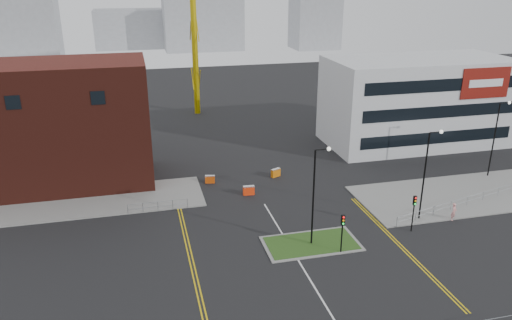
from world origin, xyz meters
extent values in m
plane|color=black|center=(0.00, 0.00, 0.00)|extent=(200.00, 200.00, 0.00)
cube|color=slate|center=(-20.00, 22.00, 0.06)|extent=(28.00, 8.00, 0.12)
cube|color=slate|center=(22.00, 14.00, 0.06)|extent=(24.00, 10.00, 0.12)
cube|color=slate|center=(2.00, 8.00, 0.04)|extent=(8.60, 4.60, 0.08)
cube|color=#254617|center=(2.00, 8.00, 0.06)|extent=(8.00, 4.00, 0.12)
cube|color=#4B1A12|center=(-20.00, 28.00, 7.00)|extent=(18.00, 10.00, 14.00)
cube|color=black|center=(-24.00, 22.98, 11.00)|extent=(1.40, 0.10, 1.40)
cube|color=black|center=(-16.00, 22.98, 11.00)|extent=(1.40, 0.10, 1.40)
cube|color=silver|center=(26.00, 32.00, 6.00)|extent=(25.00, 12.00, 12.00)
cube|color=black|center=(26.00, 25.98, 2.50)|extent=(22.00, 0.10, 1.60)
cube|color=black|center=(26.00, 25.98, 6.00)|extent=(22.00, 0.10, 1.60)
cube|color=black|center=(26.00, 25.98, 9.50)|extent=(22.00, 0.10, 1.60)
cube|color=maroon|center=(32.00, 25.92, 9.50)|extent=(7.00, 0.15, 4.00)
cube|color=white|center=(32.00, 25.82, 9.50)|extent=(5.00, 0.05, 1.00)
cylinder|color=#C3A60B|center=(-2.00, 55.00, 17.03)|extent=(1.00, 1.00, 34.06)
cylinder|color=black|center=(2.00, 8.00, 4.50)|extent=(0.16, 0.16, 9.00)
cylinder|color=black|center=(2.60, 8.00, 9.00)|extent=(1.20, 0.10, 0.10)
sphere|color=silver|center=(3.20, 8.00, 9.00)|extent=(0.36, 0.36, 0.36)
cylinder|color=black|center=(14.00, 10.00, 4.50)|extent=(0.16, 0.16, 9.00)
cylinder|color=black|center=(14.60, 10.00, 9.00)|extent=(1.20, 0.10, 0.10)
sphere|color=silver|center=(15.20, 10.00, 9.00)|extent=(0.36, 0.36, 0.36)
cylinder|color=black|center=(28.00, 18.00, 4.50)|extent=(0.16, 0.16, 9.00)
cylinder|color=black|center=(28.60, 18.00, 9.00)|extent=(1.20, 0.10, 0.10)
sphere|color=silver|center=(29.20, 18.00, 9.00)|extent=(0.36, 0.36, 0.36)
cylinder|color=black|center=(4.00, 6.00, 1.50)|extent=(0.12, 0.12, 3.00)
cube|color=black|center=(4.00, 6.00, 3.20)|extent=(0.28, 0.22, 0.90)
sphere|color=red|center=(4.00, 5.87, 3.50)|extent=(0.18, 0.18, 0.18)
sphere|color=orange|center=(4.00, 5.87, 3.20)|extent=(0.18, 0.18, 0.18)
sphere|color=#0CCC33|center=(4.00, 5.87, 2.90)|extent=(0.18, 0.18, 0.18)
cylinder|color=black|center=(12.00, 8.00, 1.50)|extent=(0.12, 0.12, 3.00)
cube|color=black|center=(12.00, 8.00, 3.20)|extent=(0.28, 0.22, 0.90)
sphere|color=red|center=(12.00, 7.87, 3.50)|extent=(0.18, 0.18, 0.18)
sphere|color=orange|center=(12.00, 7.87, 3.20)|extent=(0.18, 0.18, 0.18)
sphere|color=#0CCC33|center=(12.00, 7.87, 2.90)|extent=(0.18, 0.18, 0.18)
cylinder|color=gray|center=(-11.00, 18.00, 1.05)|extent=(6.00, 0.04, 0.04)
cylinder|color=gray|center=(-11.00, 18.00, 0.55)|extent=(6.00, 0.04, 0.04)
cylinder|color=gray|center=(-14.00, 18.00, 0.55)|extent=(0.05, 0.05, 1.10)
cylinder|color=gray|center=(-8.00, 18.00, 0.55)|extent=(0.05, 0.05, 1.10)
cylinder|color=gray|center=(20.50, 11.50, 1.05)|extent=(19.01, 5.04, 0.04)
cylinder|color=gray|center=(20.50, 11.50, 0.55)|extent=(19.01, 5.04, 0.04)
cylinder|color=gray|center=(11.00, 9.00, 0.55)|extent=(0.05, 0.05, 1.10)
cube|color=silver|center=(0.00, 2.00, 0.01)|extent=(0.15, 30.00, 0.01)
cube|color=gold|center=(-9.00, 10.00, 0.01)|extent=(0.12, 24.00, 0.01)
cube|color=gold|center=(-8.70, 10.00, 0.01)|extent=(0.12, 24.00, 0.01)
cube|color=gold|center=(9.50, 6.00, 0.01)|extent=(0.12, 20.00, 0.01)
cube|color=gold|center=(9.80, 6.00, 0.01)|extent=(0.12, 20.00, 0.01)
cube|color=gray|center=(-40.00, 120.00, 11.00)|extent=(18.00, 12.00, 22.00)
cube|color=gray|center=(10.00, 130.00, 8.00)|extent=(24.00, 12.00, 16.00)
cube|color=gray|center=(45.00, 125.00, 14.00)|extent=(14.00, 12.00, 28.00)
cube|color=gray|center=(-8.00, 140.00, 6.00)|extent=(30.00, 12.00, 12.00)
imported|color=pink|center=(17.19, 9.06, 0.90)|extent=(0.79, 0.73, 1.81)
cube|color=#C6440B|center=(-4.69, 24.00, 0.46)|extent=(1.16, 0.59, 0.92)
cube|color=silver|center=(-4.69, 24.00, 0.88)|extent=(1.16, 0.59, 0.11)
cube|color=#F7350D|center=(-1.06, 19.72, 0.52)|extent=(1.26, 0.49, 1.03)
cube|color=silver|center=(-1.06, 19.72, 0.98)|extent=(1.26, 0.49, 0.12)
cube|color=orange|center=(3.24, 24.00, 0.50)|extent=(1.25, 0.87, 1.00)
cube|color=silver|center=(3.24, 24.00, 0.95)|extent=(1.25, 0.87, 0.12)
camera|label=1|loc=(-12.29, -29.03, 22.96)|focal=35.00mm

